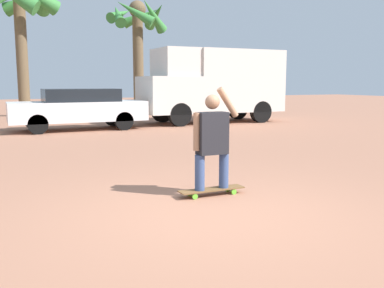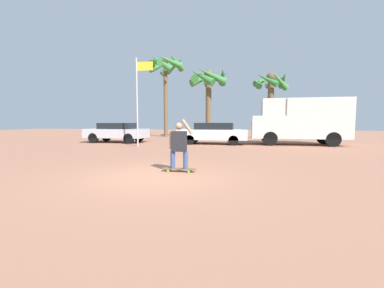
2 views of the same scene
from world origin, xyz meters
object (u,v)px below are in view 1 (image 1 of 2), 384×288
object	(u,v)px
person_skateboarder	(212,137)
palm_tree_near_van	(138,27)
parked_car_white	(79,108)
skateboard	(212,190)
palm_tree_center_background	(19,5)
camper_van	(214,83)

from	to	relation	value
person_skateboarder	palm_tree_near_van	world-z (taller)	palm_tree_near_van
parked_car_white	palm_tree_near_van	distance (m)	8.49
skateboard	parked_car_white	distance (m)	9.59
skateboard	palm_tree_near_van	distance (m)	17.04
palm_tree_near_van	palm_tree_center_background	distance (m)	5.60
skateboard	person_skateboarder	distance (m)	0.77
camper_van	parked_car_white	size ratio (longest dim) A/B	1.28
person_skateboarder	camper_van	world-z (taller)	camper_van
parked_car_white	palm_tree_center_background	bearing A→B (deg)	100.63
skateboard	palm_tree_near_van	world-z (taller)	palm_tree_near_van
parked_car_white	palm_tree_center_background	world-z (taller)	palm_tree_center_background
person_skateboarder	palm_tree_center_background	xyz separation A→B (m)	(-1.46, 16.56, 4.30)
person_skateboarder	parked_car_white	size ratio (longest dim) A/B	0.33
person_skateboarder	camper_van	xyz separation A→B (m)	(5.36, 10.10, 0.75)
skateboard	palm_tree_near_van	size ratio (longest dim) A/B	0.17
person_skateboarder	palm_tree_near_van	xyz separation A→B (m)	(4.05, 15.98, 3.55)
skateboard	parked_car_white	xyz separation A→B (m)	(-0.15, 9.57, 0.67)
skateboard	person_skateboarder	xyz separation A→B (m)	(-0.00, 0.00, 0.77)
camper_van	parked_car_white	world-z (taller)	camper_van
parked_car_white	palm_tree_near_van	world-z (taller)	palm_tree_near_van
camper_van	person_skateboarder	bearing A→B (deg)	-117.95
person_skateboarder	camper_van	bearing A→B (deg)	62.05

